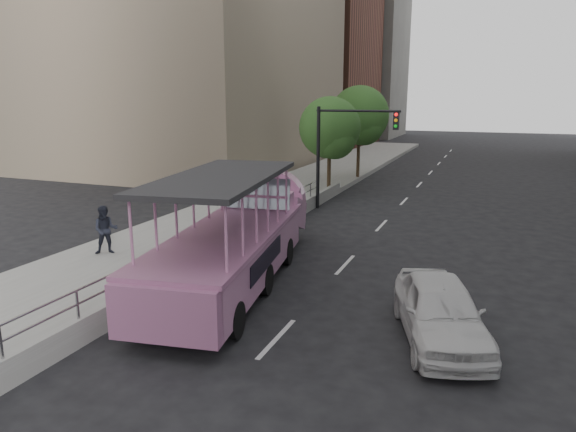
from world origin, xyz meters
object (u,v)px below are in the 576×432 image
at_px(street_tree_far, 361,118).
at_px(parking_sign, 275,195).
at_px(street_tree_near, 331,130).
at_px(pedestrian_mid, 106,230).
at_px(duck_boat, 239,238).
at_px(car, 440,310).
at_px(traffic_signal, 341,141).

bearing_deg(street_tree_far, parking_sign, -89.17).
distance_m(parking_sign, street_tree_near, 9.29).
height_order(parking_sign, street_tree_far, street_tree_far).
bearing_deg(parking_sign, street_tree_far, 90.83).
distance_m(street_tree_near, street_tree_far, 6.02).
relative_size(pedestrian_mid, parking_sign, 0.65).
xyz_separation_m(pedestrian_mid, street_tree_far, (3.74, 20.71, 3.15)).
relative_size(duck_boat, street_tree_far, 1.69).
height_order(pedestrian_mid, street_tree_far, street_tree_far).
bearing_deg(car, pedestrian_mid, 152.77).
bearing_deg(pedestrian_mid, parking_sign, 18.33).
relative_size(duck_boat, parking_sign, 4.18).
bearing_deg(street_tree_near, traffic_signal, -65.02).
height_order(duck_boat, car, duck_boat).
relative_size(duck_boat, street_tree_near, 1.91).
xyz_separation_m(car, pedestrian_mid, (-11.44, 1.81, 0.41)).
xyz_separation_m(duck_boat, street_tree_near, (-1.53, 14.45, 2.51)).
height_order(car, parking_sign, parking_sign).
xyz_separation_m(street_tree_near, street_tree_far, (0.20, 6.00, 0.49)).
bearing_deg(parking_sign, pedestrian_mid, -124.87).
bearing_deg(car, parking_sign, 116.71).
bearing_deg(duck_boat, car, -18.00).
relative_size(duck_boat, car, 2.49).
relative_size(pedestrian_mid, street_tree_near, 0.30).
distance_m(pedestrian_mid, street_tree_far, 21.28).
bearing_deg(street_tree_near, car, -64.45).
xyz_separation_m(traffic_signal, street_tree_far, (-1.40, 9.43, 0.81)).
bearing_deg(traffic_signal, duck_boat, -90.33).
bearing_deg(pedestrian_mid, street_tree_far, 42.96).
height_order(traffic_signal, street_tree_far, street_tree_far).
distance_m(car, street_tree_far, 24.06).
relative_size(traffic_signal, street_tree_near, 0.91).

